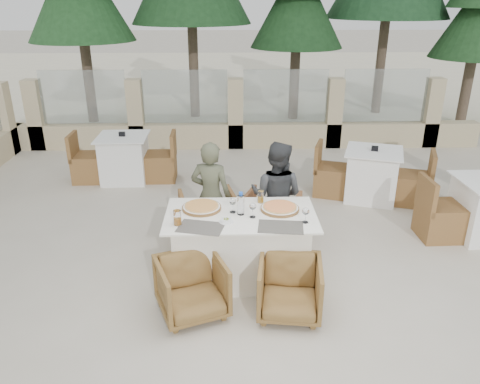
{
  "coord_description": "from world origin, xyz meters",
  "views": [
    {
      "loc": [
        -0.15,
        -4.51,
        2.91
      ],
      "look_at": [
        -0.02,
        0.26,
        0.9
      ],
      "focal_mm": 35.0,
      "sensor_mm": 36.0,
      "label": 1
    }
  ],
  "objects_px": {
    "dining_table": "(241,246)",
    "armchair_far_left": "(209,217)",
    "armchair_near_left": "(192,288)",
    "bg_table_b": "(372,175)",
    "bg_table_a": "(124,158)",
    "wine_glass_near": "(253,209)",
    "water_bottle": "(241,203)",
    "olive_dish": "(226,220)",
    "armchair_far_right": "(270,217)",
    "armchair_near_right": "(290,288)",
    "pizza_right": "(280,208)",
    "wine_glass_corner": "(306,214)",
    "beer_glass_right": "(261,197)",
    "diner_left": "(211,196)",
    "wine_glass_centre": "(233,204)",
    "diner_right": "(276,196)",
    "pizza_left": "(202,207)",
    "beer_glass_left": "(177,218)"
  },
  "relations": [
    {
      "from": "diner_left",
      "to": "diner_right",
      "type": "xyz_separation_m",
      "value": [
        0.79,
        -0.04,
        0.01
      ]
    },
    {
      "from": "wine_glass_near",
      "to": "wine_glass_corner",
      "type": "xyz_separation_m",
      "value": [
        0.53,
        -0.14,
        0.0
      ]
    },
    {
      "from": "dining_table",
      "to": "wine_glass_corner",
      "type": "relative_size",
      "value": 8.7
    },
    {
      "from": "pizza_right",
      "to": "water_bottle",
      "type": "xyz_separation_m",
      "value": [
        -0.42,
        -0.1,
        0.1
      ]
    },
    {
      "from": "water_bottle",
      "to": "bg_table_a",
      "type": "xyz_separation_m",
      "value": [
        -1.87,
        3.02,
        -0.51
      ]
    },
    {
      "from": "pizza_left",
      "to": "bg_table_a",
      "type": "xyz_separation_m",
      "value": [
        -1.45,
        2.88,
        -0.41
      ]
    },
    {
      "from": "wine_glass_corner",
      "to": "armchair_near_left",
      "type": "distance_m",
      "value": 1.35
    },
    {
      "from": "pizza_left",
      "to": "diner_right",
      "type": "height_order",
      "value": "diner_right"
    },
    {
      "from": "bg_table_a",
      "to": "bg_table_b",
      "type": "xyz_separation_m",
      "value": [
        3.93,
        -0.88,
        0.0
      ]
    },
    {
      "from": "water_bottle",
      "to": "armchair_far_left",
      "type": "relative_size",
      "value": 0.36
    },
    {
      "from": "beer_glass_left",
      "to": "bg_table_a",
      "type": "relative_size",
      "value": 0.1
    },
    {
      "from": "armchair_far_right",
      "to": "bg_table_a",
      "type": "distance_m",
      "value": 3.14
    },
    {
      "from": "wine_glass_corner",
      "to": "diner_left",
      "type": "bearing_deg",
      "value": 136.77
    },
    {
      "from": "water_bottle",
      "to": "armchair_near_left",
      "type": "height_order",
      "value": "water_bottle"
    },
    {
      "from": "beer_glass_left",
      "to": "dining_table",
      "type": "bearing_deg",
      "value": 19.24
    },
    {
      "from": "wine_glass_near",
      "to": "diner_right",
      "type": "xyz_separation_m",
      "value": [
        0.32,
        0.75,
        -0.18
      ]
    },
    {
      "from": "water_bottle",
      "to": "wine_glass_corner",
      "type": "xyz_separation_m",
      "value": [
        0.65,
        -0.21,
        -0.04
      ]
    },
    {
      "from": "bg_table_b",
      "to": "armchair_far_left",
      "type": "bearing_deg",
      "value": -134.02
    },
    {
      "from": "armchair_near_left",
      "to": "armchair_near_right",
      "type": "xyz_separation_m",
      "value": [
        0.95,
        -0.03,
        -0.01
      ]
    },
    {
      "from": "wine_glass_near",
      "to": "wine_glass_corner",
      "type": "bearing_deg",
      "value": -14.3
    },
    {
      "from": "water_bottle",
      "to": "wine_glass_corner",
      "type": "bearing_deg",
      "value": -17.84
    },
    {
      "from": "wine_glass_near",
      "to": "armchair_far_right",
      "type": "relative_size",
      "value": 0.27
    },
    {
      "from": "armchair_near_left",
      "to": "bg_table_b",
      "type": "xyz_separation_m",
      "value": [
        2.55,
        2.77,
        0.09
      ]
    },
    {
      "from": "dining_table",
      "to": "wine_glass_near",
      "type": "bearing_deg",
      "value": -31.16
    },
    {
      "from": "dining_table",
      "to": "armchair_near_left",
      "type": "distance_m",
      "value": 0.81
    },
    {
      "from": "dining_table",
      "to": "armchair_far_left",
      "type": "bearing_deg",
      "value": 113.79
    },
    {
      "from": "diner_left",
      "to": "bg_table_b",
      "type": "distance_m",
      "value": 2.8
    },
    {
      "from": "pizza_right",
      "to": "beer_glass_right",
      "type": "bearing_deg",
      "value": 133.08
    },
    {
      "from": "water_bottle",
      "to": "pizza_right",
      "type": "bearing_deg",
      "value": 12.76
    },
    {
      "from": "olive_dish",
      "to": "armchair_far_left",
      "type": "xyz_separation_m",
      "value": [
        -0.23,
        1.05,
        -0.47
      ]
    },
    {
      "from": "dining_table",
      "to": "armchair_far_right",
      "type": "relative_size",
      "value": 2.35
    },
    {
      "from": "armchair_far_right",
      "to": "diner_right",
      "type": "distance_m",
      "value": 0.42
    },
    {
      "from": "olive_dish",
      "to": "armchair_far_right",
      "type": "bearing_deg",
      "value": 62.07
    },
    {
      "from": "wine_glass_centre",
      "to": "diner_right",
      "type": "height_order",
      "value": "diner_right"
    },
    {
      "from": "armchair_near_left",
      "to": "bg_table_b",
      "type": "distance_m",
      "value": 3.77
    },
    {
      "from": "beer_glass_left",
      "to": "armchair_near_left",
      "type": "xyz_separation_m",
      "value": [
        0.15,
        -0.41,
        -0.56
      ]
    },
    {
      "from": "wine_glass_corner",
      "to": "olive_dish",
      "type": "distance_m",
      "value": 0.81
    },
    {
      "from": "beer_glass_right",
      "to": "olive_dish",
      "type": "bearing_deg",
      "value": -128.2
    },
    {
      "from": "wine_glass_centre",
      "to": "bg_table_b",
      "type": "bearing_deg",
      "value": 44.3
    },
    {
      "from": "bg_table_a",
      "to": "wine_glass_near",
      "type": "bearing_deg",
      "value": -58.12
    },
    {
      "from": "wine_glass_corner",
      "to": "armchair_near_right",
      "type": "xyz_separation_m",
      "value": [
        -0.19,
        -0.45,
        -0.58
      ]
    },
    {
      "from": "pizza_right",
      "to": "bg_table_a",
      "type": "height_order",
      "value": "pizza_right"
    },
    {
      "from": "water_bottle",
      "to": "olive_dish",
      "type": "distance_m",
      "value": 0.26
    },
    {
      "from": "water_bottle",
      "to": "bg_table_a",
      "type": "distance_m",
      "value": 3.59
    },
    {
      "from": "pizza_right",
      "to": "bg_table_b",
      "type": "xyz_separation_m",
      "value": [
        1.63,
        2.04,
        -0.41
      ]
    },
    {
      "from": "beer_glass_right",
      "to": "diner_left",
      "type": "relative_size",
      "value": 0.1
    },
    {
      "from": "wine_glass_centre",
      "to": "wine_glass_corner",
      "type": "xyz_separation_m",
      "value": [
        0.73,
        -0.26,
        0.0
      ]
    },
    {
      "from": "dining_table",
      "to": "armchair_far_right",
      "type": "bearing_deg",
      "value": 65.07
    },
    {
      "from": "wine_glass_centre",
      "to": "olive_dish",
      "type": "distance_m",
      "value": 0.25
    },
    {
      "from": "armchair_near_right",
      "to": "diner_left",
      "type": "distance_m",
      "value": 1.64
    }
  ]
}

